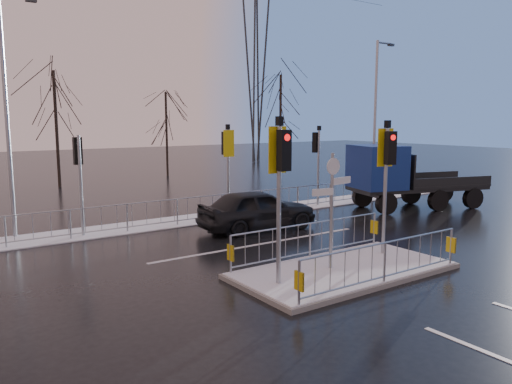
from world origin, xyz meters
TOP-DOWN VIEW (x-y plane):
  - ground at (0.00, 0.00)m, footprint 120.00×120.00m
  - snow_verge at (0.00, 8.60)m, footprint 30.00×2.00m
  - lane_markings at (0.00, -0.33)m, footprint 8.00×11.38m
  - traffic_island at (-0.01, 0.01)m, footprint 6.00×3.04m
  - far_kerb_fixtures at (0.29, 8.09)m, footprint 18.00×0.65m
  - car_far_lane at (1.15, 5.67)m, footprint 4.60×2.14m
  - flatbed_truck at (8.65, 5.61)m, footprint 6.70×3.99m
  - tree_far_a at (-2.00, 22.00)m, footprint 3.75×3.75m
  - tree_far_b at (6.00, 24.00)m, footprint 3.25×3.25m
  - tree_far_c at (14.00, 21.00)m, footprint 4.00×4.00m
  - street_lamp_right at (10.57, 8.50)m, footprint 1.25×0.18m
  - street_lamp_left at (-6.43, 9.50)m, footprint 1.25×0.18m
  - pylon_wires at (16.88, 30.00)m, footprint 70.00×2.38m

SIDE VIEW (x-z plane):
  - ground at x=0.00m, z-range 0.00..0.00m
  - lane_markings at x=0.00m, z-range 0.00..0.01m
  - snow_verge at x=0.00m, z-range 0.00..0.04m
  - traffic_island at x=-0.01m, z-range -1.68..2.47m
  - car_far_lane at x=1.15m, z-range 0.00..1.52m
  - far_kerb_fixtures at x=0.29m, z-range -0.90..2.93m
  - flatbed_truck at x=8.65m, z-range 0.09..3.02m
  - tree_far_b at x=6.00m, z-range 1.11..7.25m
  - street_lamp_right at x=10.57m, z-range 0.39..8.39m
  - street_lamp_left at x=-6.43m, z-range 0.39..8.59m
  - tree_far_a at x=-2.00m, z-range 1.28..8.36m
  - tree_far_c at x=14.00m, z-range 1.37..8.92m
  - pylon_wires at x=16.88m, z-range 1.05..21.02m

